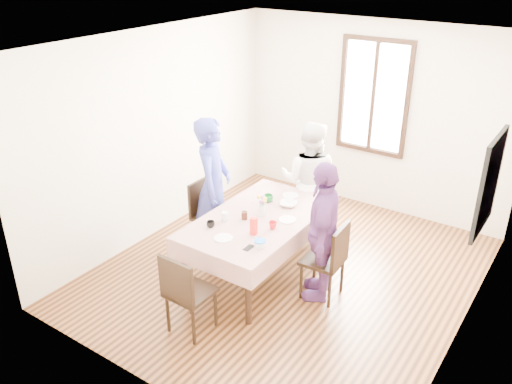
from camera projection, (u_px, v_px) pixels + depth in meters
ground at (288, 271)px, 6.42m from camera, size 4.50×4.50×0.00m
back_wall at (372, 117)px, 7.53m from camera, size 4.00×0.00×4.00m
right_wall at (480, 216)px, 4.83m from camera, size 0.00×4.50×4.50m
window_frame at (374, 97)px, 7.39m from camera, size 1.02×0.06×1.62m
window_pane at (374, 97)px, 7.39m from camera, size 0.90×0.02×1.50m
art_poster at (490, 184)px, 4.98m from camera, size 0.04×0.76×0.96m
dining_table at (258, 246)px, 6.22m from camera, size 0.98×1.75×0.75m
tablecloth at (258, 218)px, 6.06m from camera, size 1.10×1.87×0.01m
chair_left at (212, 217)px, 6.72m from camera, size 0.42×0.42×0.91m
chair_right at (323, 260)px, 5.81m from camera, size 0.44×0.44×0.91m
chair_far at (309, 202)px, 7.09m from camera, size 0.47×0.47×0.91m
chair_near at (191, 292)px, 5.28m from camera, size 0.43×0.43×0.91m
person_left at (213, 186)px, 6.53m from camera, size 0.65×0.76×1.76m
person_far at (309, 180)px, 6.92m from camera, size 0.91×0.78×1.59m
person_right at (323, 232)px, 5.68m from camera, size 0.72×1.02×1.60m
mug_black at (211, 224)px, 5.83m from camera, size 0.10×0.10×0.07m
mug_flag at (273, 225)px, 5.80m from camera, size 0.12×0.12×0.08m
mug_green at (268, 198)px, 6.40m from camera, size 0.15×0.15×0.09m
serving_bowl at (288, 204)px, 6.30m from camera, size 0.25×0.25×0.05m
juice_carton at (254, 226)px, 5.66m from camera, size 0.06×0.06×0.19m
butter_tub at (260, 244)px, 5.47m from camera, size 0.12×0.12×0.06m
jam_jar at (244, 216)px, 5.99m from camera, size 0.07×0.07×0.09m
drinking_glass at (225, 216)px, 5.96m from camera, size 0.07×0.07×0.10m
smartphone at (249, 248)px, 5.45m from camera, size 0.07×0.13×0.01m
flower_vase at (262, 211)px, 6.06m from camera, size 0.07×0.07×0.14m
plate_right at (287, 220)px, 5.99m from camera, size 0.20×0.20×0.01m
plate_far at (291, 195)px, 6.56m from camera, size 0.20×0.20×0.01m
plate_near at (223, 238)px, 5.62m from camera, size 0.20×0.20×0.01m
butter_lid at (260, 241)px, 5.45m from camera, size 0.12×0.12×0.01m
flower_bunch at (262, 201)px, 6.01m from camera, size 0.09×0.09×0.10m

